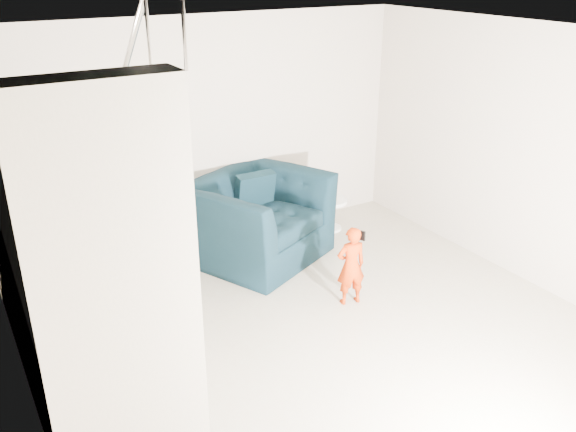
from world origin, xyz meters
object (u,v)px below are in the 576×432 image
object	(u,v)px
armchair	(257,219)
side_table	(331,209)
toddler	(351,266)
staircase	(87,291)

from	to	relation	value
armchair	side_table	xyz separation A→B (m)	(1.17, 0.20, -0.20)
toddler	staircase	world-z (taller)	staircase
staircase	armchair	bearing A→B (deg)	33.77
toddler	staircase	bearing A→B (deg)	13.48
armchair	side_table	distance (m)	1.20
side_table	staircase	size ratio (longest dim) A/B	0.12
toddler	side_table	world-z (taller)	toddler
armchair	toddler	bearing A→B (deg)	-101.85
armchair	staircase	size ratio (longest dim) A/B	0.41
armchair	staircase	bearing A→B (deg)	-170.71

